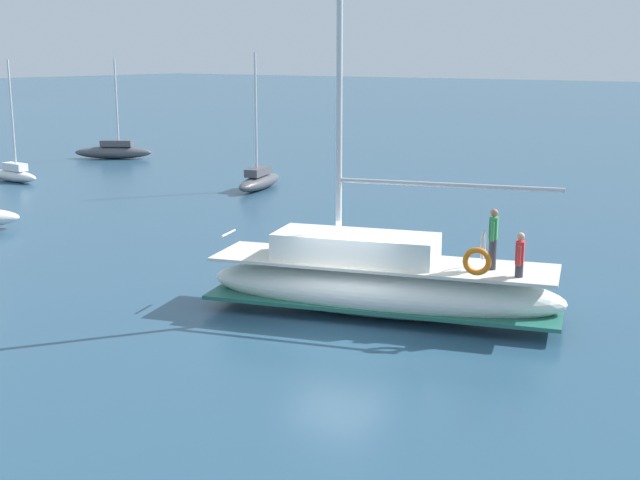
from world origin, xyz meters
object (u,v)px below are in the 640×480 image
Objects in this scene: moored_catamaran at (14,173)px; moored_cutter_right at (259,179)px; main_sailboat at (379,281)px; moored_ketch_distant at (114,151)px.

moored_catamaran is 0.95× the size of moored_cutter_right.
main_sailboat is 2.09× the size of moored_catamaran.
main_sailboat is 30.21m from moored_catamaran.
moored_cutter_right is at bearing -105.89° from moored_ketch_distant.
main_sailboat is 1.98× the size of moored_cutter_right.
moored_cutter_right reaches higher than moored_ketch_distant.
moored_cutter_right is at bearing 47.26° from main_sailboat.
moored_catamaran reaches higher than moored_ketch_distant.
moored_ketch_distant is (19.39, 32.12, -0.38)m from main_sailboat.
moored_catamaran is 13.89m from moored_cutter_right.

